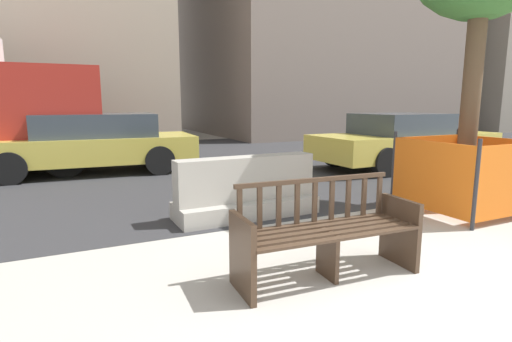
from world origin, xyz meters
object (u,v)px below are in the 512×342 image
object	(u,v)px
jersey_barrier_centre	(246,192)
car_taxi_near	(91,143)
street_bench	(326,235)
construction_fence	(464,172)
car_sedan_mid	(404,141)

from	to	relation	value
jersey_barrier_centre	car_taxi_near	bearing A→B (deg)	110.05
street_bench	car_taxi_near	world-z (taller)	car_taxi_near
construction_fence	car_taxi_near	world-z (taller)	car_taxi_near
jersey_barrier_centre	construction_fence	xyz separation A→B (m)	(2.96, -1.10, 0.23)
street_bench	jersey_barrier_centre	distance (m)	2.12
car_taxi_near	car_sedan_mid	bearing A→B (deg)	-18.91
jersey_barrier_centre	car_taxi_near	xyz separation A→B (m)	(-1.72, 4.71, 0.34)
street_bench	construction_fence	size ratio (longest dim) A/B	1.20
street_bench	jersey_barrier_centre	bearing A→B (deg)	85.83
street_bench	car_taxi_near	xyz separation A→B (m)	(-1.56, 6.83, 0.28)
car_sedan_mid	jersey_barrier_centre	bearing A→B (deg)	-156.30
construction_fence	car_taxi_near	size ratio (longest dim) A/B	0.30
construction_fence	street_bench	bearing A→B (deg)	-162.01
street_bench	car_sedan_mid	size ratio (longest dim) A/B	0.35
street_bench	jersey_barrier_centre	size ratio (longest dim) A/B	0.85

